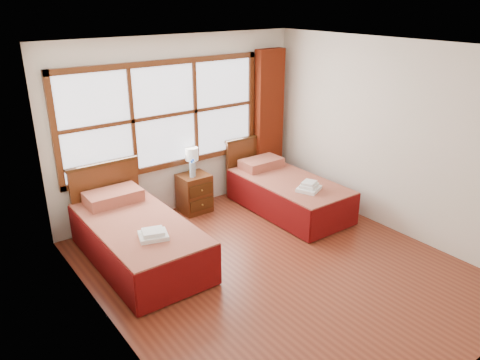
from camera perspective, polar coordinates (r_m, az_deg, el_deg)
floor at (r=5.81m, az=4.46°, el=-10.69°), size 4.50×4.50×0.00m
ceiling at (r=4.94m, az=5.36°, el=15.75°), size 4.50×4.50×0.00m
wall_back at (r=6.99m, az=-7.39°, el=6.55°), size 4.00×0.00×4.00m
wall_left at (r=4.28m, az=-15.84°, el=-4.12°), size 0.00×4.50×4.50m
wall_right at (r=6.66m, az=18.00°, el=4.90°), size 0.00×4.50×4.50m
window at (r=6.80m, az=-9.16°, el=7.76°), size 3.16×0.06×1.56m
curtain at (r=7.80m, az=3.53°, el=7.27°), size 0.50×0.16×2.30m
bed_left at (r=5.96m, az=-12.45°, el=-6.82°), size 1.05×2.07×1.02m
bed_right at (r=7.19m, az=5.66°, el=-1.47°), size 0.98×2.00×0.95m
nightstand at (r=7.14m, az=-5.57°, el=-1.59°), size 0.44×0.44×0.59m
towels_left at (r=5.39m, az=-10.53°, el=-6.54°), size 0.38×0.36×0.09m
towels_right at (r=6.71m, az=8.40°, el=-0.84°), size 0.41×0.39×0.14m
lamp at (r=7.08m, az=-5.92°, el=3.08°), size 0.20×0.20×0.38m
bottle_near at (r=6.91m, az=-5.89°, el=1.26°), size 0.07×0.07×0.26m
bottle_far at (r=6.95m, az=-5.72°, el=1.42°), size 0.07×0.07×0.26m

